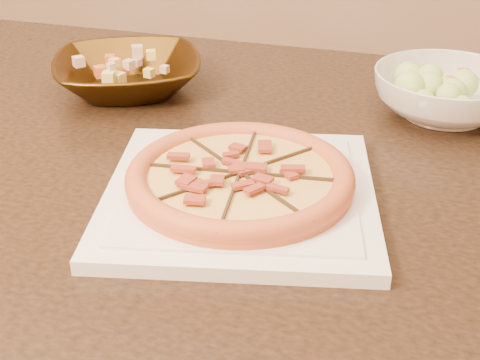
# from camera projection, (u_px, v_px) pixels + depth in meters

# --- Properties ---
(dining_table) EXTENTS (1.57, 1.09, 0.75)m
(dining_table) POSITION_uv_depth(u_px,v_px,m) (212.00, 198.00, 1.02)
(dining_table) COLOR #352216
(dining_table) RESTS_ON floor
(plate) EXTENTS (0.37, 0.37, 0.02)m
(plate) POSITION_uv_depth(u_px,v_px,m) (240.00, 194.00, 0.83)
(plate) COLOR white
(plate) RESTS_ON dining_table
(pizza) EXTENTS (0.28, 0.28, 0.03)m
(pizza) POSITION_uv_depth(u_px,v_px,m) (240.00, 177.00, 0.82)
(pizza) COLOR #C1623C
(pizza) RESTS_ON plate
(bronze_bowl) EXTENTS (0.32, 0.32, 0.06)m
(bronze_bowl) POSITION_uv_depth(u_px,v_px,m) (128.00, 74.00, 1.14)
(bronze_bowl) COLOR #3E270B
(bronze_bowl) RESTS_ON dining_table
(mixed_dish) EXTENTS (0.11, 0.12, 0.03)m
(mixed_dish) POSITION_uv_depth(u_px,v_px,m) (125.00, 49.00, 1.12)
(mixed_dish) COLOR tan
(mixed_dish) RESTS_ON bronze_bowl
(salad_bowl) EXTENTS (0.29, 0.29, 0.07)m
(salad_bowl) POSITION_uv_depth(u_px,v_px,m) (446.00, 94.00, 1.05)
(salad_bowl) COLOR silver
(salad_bowl) RESTS_ON dining_table
(salad) EXTENTS (0.08, 0.11, 0.04)m
(salad) POSITION_uv_depth(u_px,v_px,m) (450.00, 61.00, 1.02)
(salad) COLOR #D1EF7E
(salad) RESTS_ON salad_bowl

